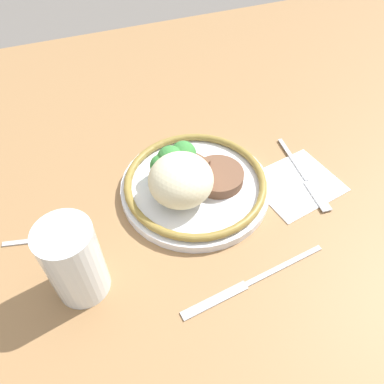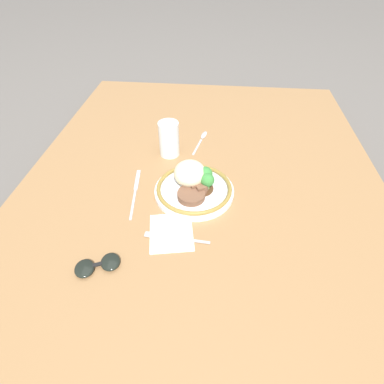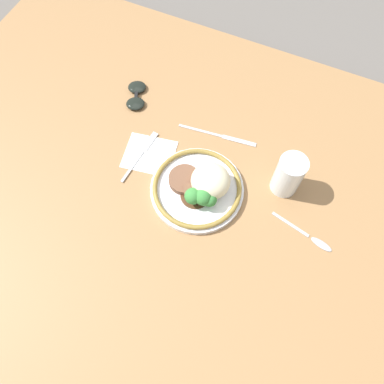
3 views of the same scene
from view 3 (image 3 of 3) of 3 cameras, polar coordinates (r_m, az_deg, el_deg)
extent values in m
plane|color=#5B5651|center=(0.97, -0.41, -1.56)|extent=(8.00, 8.00, 0.00)
cube|color=olive|center=(0.95, -0.42, -1.06)|extent=(1.60, 1.11, 0.04)
cube|color=white|center=(0.99, -6.52, 5.72)|extent=(0.15, 0.13, 0.00)
cylinder|color=white|center=(0.93, 0.76, 0.36)|extent=(0.23, 0.23, 0.01)
torus|color=olive|center=(0.92, 0.77, 0.72)|extent=(0.22, 0.22, 0.01)
ellipsoid|color=beige|center=(0.89, 2.86, 1.70)|extent=(0.09, 0.09, 0.07)
cylinder|color=brown|center=(0.92, -1.13, 1.90)|extent=(0.08, 0.08, 0.02)
cylinder|color=#51331E|center=(0.91, 0.48, -0.54)|extent=(0.07, 0.07, 0.00)
cube|color=brown|center=(0.90, 0.37, -0.47)|extent=(0.03, 0.03, 0.03)
cube|color=brown|center=(0.91, 0.51, 0.96)|extent=(0.04, 0.04, 0.03)
cube|color=brown|center=(0.90, -0.64, 0.01)|extent=(0.04, 0.04, 0.03)
cube|color=brown|center=(0.90, 1.91, -0.38)|extent=(0.03, 0.03, 0.02)
cube|color=brown|center=(0.91, -0.39, 0.30)|extent=(0.03, 0.03, 0.02)
cylinder|color=#669E51|center=(0.90, 2.64, -1.73)|extent=(0.01, 0.01, 0.02)
sphere|color=#387F38|center=(0.88, 2.70, -1.17)|extent=(0.03, 0.03, 0.03)
cylinder|color=#669E51|center=(0.90, 1.69, -1.41)|extent=(0.01, 0.01, 0.02)
sphere|color=#387F38|center=(0.87, 1.74, -0.72)|extent=(0.04, 0.04, 0.04)
cylinder|color=#669E51|center=(0.90, 1.86, -1.67)|extent=(0.01, 0.01, 0.01)
sphere|color=#387F38|center=(0.88, 1.89, -1.20)|extent=(0.03, 0.03, 0.03)
cylinder|color=#669E51|center=(0.90, 1.92, -0.76)|extent=(0.01, 0.01, 0.02)
sphere|color=#387F38|center=(0.88, 1.96, -0.11)|extent=(0.04, 0.04, 0.04)
cylinder|color=#669E51|center=(0.90, 0.13, -1.27)|extent=(0.01, 0.01, 0.02)
sphere|color=#387F38|center=(0.88, 0.14, -0.62)|extent=(0.04, 0.04, 0.04)
cylinder|color=#F4AD19|center=(0.94, 14.17, 1.87)|extent=(0.06, 0.06, 0.07)
cylinder|color=white|center=(0.92, 14.48, 2.50)|extent=(0.07, 0.07, 0.12)
cube|color=#ADADB2|center=(0.98, -9.05, 3.90)|extent=(0.01, 0.10, 0.00)
cube|color=#ADADB2|center=(1.01, -6.43, 7.67)|extent=(0.02, 0.06, 0.00)
cube|color=#ADADB2|center=(1.02, 1.42, 9.29)|extent=(0.13, 0.02, 0.00)
cube|color=#ADADB2|center=(1.01, 7.19, 7.75)|extent=(0.09, 0.02, 0.00)
cube|color=#ADADB2|center=(0.93, 14.76, -4.79)|extent=(0.10, 0.03, 0.00)
ellipsoid|color=#ADADB2|center=(0.93, 19.11, -7.55)|extent=(0.06, 0.03, 0.01)
ellipsoid|color=black|center=(1.08, -8.62, 13.16)|extent=(0.07, 0.06, 0.02)
ellipsoid|color=black|center=(1.12, -8.37, 15.53)|extent=(0.07, 0.06, 0.02)
cube|color=black|center=(1.10, -8.51, 14.44)|extent=(0.02, 0.02, 0.00)
camera|label=1|loc=(0.83, 24.14, 31.70)|focal=35.00mm
camera|label=2|loc=(0.90, -51.02, 30.20)|focal=28.00mm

